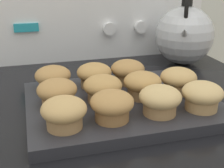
# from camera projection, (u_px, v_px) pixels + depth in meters

# --- Properties ---
(control_panel) EXTENTS (0.78, 0.07, 0.19)m
(control_panel) POSITION_uv_depth(u_px,v_px,m) (85.00, 28.00, 0.97)
(control_panel) COLOR white
(control_panel) RESTS_ON stove_range
(muffin_pan) EXTENTS (0.39, 0.30, 0.02)m
(muffin_pan) POSITION_uv_depth(u_px,v_px,m) (122.00, 104.00, 0.65)
(muffin_pan) COLOR #28282D
(muffin_pan) RESTS_ON stove_range
(muffin_r0_c0) EXTENTS (0.08, 0.08, 0.06)m
(muffin_r0_c0) POSITION_uv_depth(u_px,v_px,m) (64.00, 112.00, 0.52)
(muffin_r0_c0) COLOR #A37A4C
(muffin_r0_c0) RESTS_ON muffin_pan
(muffin_r0_c1) EXTENTS (0.08, 0.08, 0.06)m
(muffin_r0_c1) POSITION_uv_depth(u_px,v_px,m) (112.00, 105.00, 0.55)
(muffin_r0_c1) COLOR olive
(muffin_r0_c1) RESTS_ON muffin_pan
(muffin_r0_c2) EXTENTS (0.08, 0.08, 0.06)m
(muffin_r0_c2) POSITION_uv_depth(u_px,v_px,m) (160.00, 100.00, 0.57)
(muffin_r0_c2) COLOR #A37A4C
(muffin_r0_c2) RESTS_ON muffin_pan
(muffin_r0_c3) EXTENTS (0.08, 0.08, 0.06)m
(muffin_r0_c3) POSITION_uv_depth(u_px,v_px,m) (202.00, 95.00, 0.59)
(muffin_r0_c3) COLOR tan
(muffin_r0_c3) RESTS_ON muffin_pan
(muffin_r1_c0) EXTENTS (0.08, 0.08, 0.06)m
(muffin_r1_c0) POSITION_uv_depth(u_px,v_px,m) (57.00, 92.00, 0.61)
(muffin_r1_c0) COLOR olive
(muffin_r1_c0) RESTS_ON muffin_pan
(muffin_r1_c1) EXTENTS (0.08, 0.08, 0.06)m
(muffin_r1_c1) POSITION_uv_depth(u_px,v_px,m) (103.00, 88.00, 0.63)
(muffin_r1_c1) COLOR #A37A4C
(muffin_r1_c1) RESTS_ON muffin_pan
(muffin_r1_c2) EXTENTS (0.08, 0.08, 0.06)m
(muffin_r1_c2) POSITION_uv_depth(u_px,v_px,m) (142.00, 84.00, 0.65)
(muffin_r1_c2) COLOR #A37A4C
(muffin_r1_c2) RESTS_ON muffin_pan
(muffin_r1_c3) EXTENTS (0.08, 0.08, 0.06)m
(muffin_r1_c3) POSITION_uv_depth(u_px,v_px,m) (178.00, 80.00, 0.67)
(muffin_r1_c3) COLOR tan
(muffin_r1_c3) RESTS_ON muffin_pan
(muffin_r2_c0) EXTENTS (0.08, 0.08, 0.06)m
(muffin_r2_c0) POSITION_uv_depth(u_px,v_px,m) (53.00, 78.00, 0.68)
(muffin_r2_c0) COLOR tan
(muffin_r2_c0) RESTS_ON muffin_pan
(muffin_r2_c1) EXTENTS (0.08, 0.08, 0.06)m
(muffin_r2_c1) POSITION_uv_depth(u_px,v_px,m) (94.00, 75.00, 0.70)
(muffin_r2_c1) COLOR #A37A4C
(muffin_r2_c1) RESTS_ON muffin_pan
(muffin_r2_c2) EXTENTS (0.08, 0.08, 0.06)m
(muffin_r2_c2) POSITION_uv_depth(u_px,v_px,m) (128.00, 71.00, 0.73)
(muffin_r2_c2) COLOR #A37A4C
(muffin_r2_c2) RESTS_ON muffin_pan
(tea_kettle) EXTENTS (0.17, 0.20, 0.23)m
(tea_kettle) POSITION_uv_depth(u_px,v_px,m) (184.00, 34.00, 0.92)
(tea_kettle) COLOR silver
(tea_kettle) RESTS_ON stove_range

